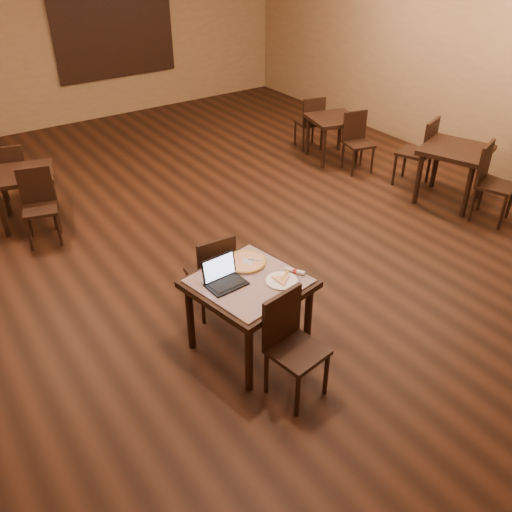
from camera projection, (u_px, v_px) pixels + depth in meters
ground at (237, 216)px, 7.29m from camera, size 10.00×10.00×0.00m
wall_back at (88, 38)px, 9.95m from camera, size 8.00×0.02×3.00m
wall_right at (452, 61)px, 8.39m from camera, size 0.02×10.00×3.00m
mural at (114, 32)px, 10.13m from camera, size 2.34×0.05×1.64m
tiled_table at (249, 290)px, 4.76m from camera, size 1.07×1.07×0.76m
chair_main_near at (290, 340)px, 4.40m from camera, size 0.47×0.47×0.95m
chair_main_far at (213, 271)px, 5.27m from camera, size 0.42×0.42×0.92m
laptop at (223, 277)px, 4.65m from camera, size 0.34×0.27×0.23m
plate at (282, 281)px, 4.68m from camera, size 0.28×0.28×0.02m
pizza_slice at (282, 280)px, 4.68m from camera, size 0.26×0.26×0.02m
pizza_pan at (245, 263)px, 4.93m from camera, size 0.39×0.39×0.01m
pizza_whole at (245, 262)px, 4.92m from camera, size 0.38×0.38×0.03m
spatula at (248, 261)px, 4.91m from camera, size 0.23×0.24×0.01m
napkin_roll at (295, 271)px, 4.79m from camera, size 0.13×0.17×0.04m
other_table_a at (333, 124)px, 8.67m from camera, size 0.91×0.91×0.70m
other_table_a_chair_near at (357, 138)px, 8.35m from camera, size 0.48×0.48×0.90m
other_table_a_chair_far at (311, 120)px, 9.07m from camera, size 0.48×0.48×0.90m
other_table_b at (24, 181)px, 6.85m from camera, size 0.93×0.93×0.70m
other_table_b_chair_near at (39, 201)px, 6.53m from camera, size 0.49×0.49×0.91m
other_table_b_chair_far at (13, 172)px, 7.25m from camera, size 0.49×0.49×0.91m
other_table_c at (455, 157)px, 7.33m from camera, size 1.07×1.07×0.79m
other_table_c_chair_near at (490, 178)px, 6.95m from camera, size 0.56×0.56×1.02m
other_table_c_chair_far at (421, 149)px, 7.81m from camera, size 0.56×0.56×1.02m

